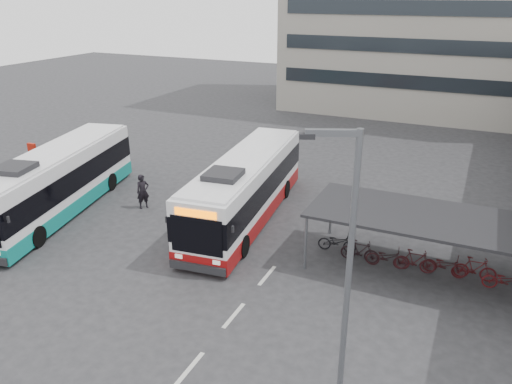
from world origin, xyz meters
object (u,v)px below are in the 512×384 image
at_px(bus_main, 246,188).
at_px(bus_teal, 57,182).
at_px(pedestrian, 143,192).
at_px(lamp_post, 345,266).

distance_m(bus_main, bus_teal, 9.90).
xyz_separation_m(bus_main, pedestrian, (-5.57, -1.13, -0.70)).
height_order(bus_main, lamp_post, lamp_post).
bearing_deg(bus_teal, bus_main, 6.27).
relative_size(bus_main, pedestrian, 6.44).
height_order(pedestrian, lamp_post, lamp_post).
bearing_deg(lamp_post, bus_teal, 134.63).
distance_m(bus_teal, pedestrian, 4.41).
bearing_deg(pedestrian, lamp_post, -91.32).
bearing_deg(pedestrian, bus_main, -45.08).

